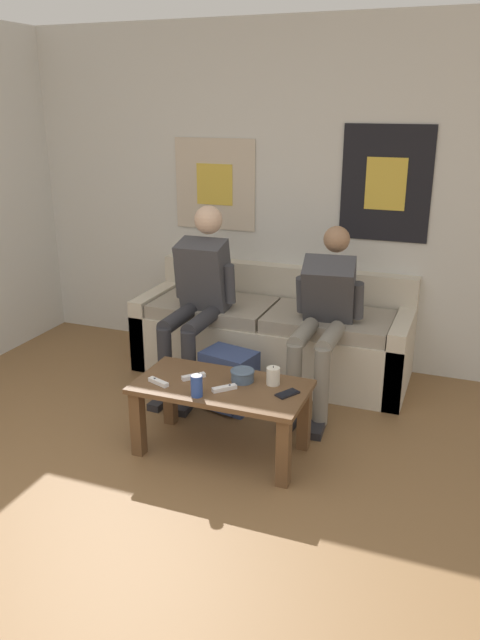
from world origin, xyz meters
name	(u,v)px	position (x,y,z in m)	size (l,w,h in m)	color
ground_plane	(40,608)	(0.00, 0.00, 0.00)	(18.00, 18.00, 0.00)	brown
wall_back	(273,197)	(0.00, 3.01, 1.28)	(10.00, 0.07, 2.55)	silver
couch	(273,336)	(0.14, 2.63, 0.29)	(2.04, 0.75, 0.77)	beige
coffee_table	(221,398)	(0.23, 1.41, 0.35)	(1.00, 0.52, 0.43)	brown
person_seated_adult	(198,291)	(-0.29, 2.24, 0.70)	(0.47, 0.86, 1.28)	#2D2D33
person_seated_teen	(324,311)	(0.61, 2.28, 0.65)	(0.47, 0.94, 1.17)	gray
backpack	(228,381)	(0.06, 1.94, 0.19)	(0.39, 0.33, 0.40)	navy
ceramic_bowl	(242,375)	(0.33, 1.49, 0.47)	(0.14, 0.14, 0.07)	#475B75
pillar_candle	(273,376)	(0.51, 1.52, 0.49)	(0.08, 0.08, 0.11)	silver
drink_can_blue	(197,386)	(0.16, 1.22, 0.50)	(0.07, 0.07, 0.12)	#28479E
game_controller_near_left	(194,376)	(0.05, 1.43, 0.45)	(0.12, 0.13, 0.03)	white
game_controller_near_right	(158,382)	(-0.11, 1.28, 0.45)	(0.15, 0.08, 0.03)	white
game_controller_far_center	(224,388)	(0.28, 1.34, 0.45)	(0.12, 0.13, 0.03)	white
cell_phone	(287,394)	(0.62, 1.42, 0.44)	(0.13, 0.15, 0.01)	black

